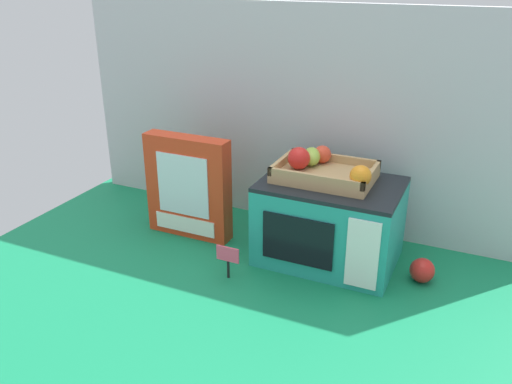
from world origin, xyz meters
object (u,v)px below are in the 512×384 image
object	(u,v)px
loose_toy_apple	(422,270)
toy_microwave	(329,222)
price_sign	(228,257)
cookie_set_box	(188,187)
food_groups_crate	(323,169)

from	to	relation	value
loose_toy_apple	toy_microwave	bearing A→B (deg)	177.99
toy_microwave	loose_toy_apple	size ratio (longest dim) A/B	5.72
toy_microwave	price_sign	distance (m)	0.32
loose_toy_apple	cookie_set_box	bearing A→B (deg)	-178.32
food_groups_crate	cookie_set_box	xyz separation A→B (m)	(-0.43, -0.05, -0.11)
food_groups_crate	loose_toy_apple	bearing A→B (deg)	-5.09
cookie_set_box	loose_toy_apple	bearing A→B (deg)	1.68
toy_microwave	price_sign	xyz separation A→B (m)	(-0.23, -0.22, -0.06)
food_groups_crate	loose_toy_apple	size ratio (longest dim) A/B	4.12
loose_toy_apple	price_sign	bearing A→B (deg)	-157.17
food_groups_crate	cookie_set_box	size ratio (longest dim) A/B	0.86
cookie_set_box	loose_toy_apple	xyz separation A→B (m)	(0.75, 0.02, -0.13)
cookie_set_box	toy_microwave	bearing A→B (deg)	3.89
toy_microwave	cookie_set_box	size ratio (longest dim) A/B	1.19
cookie_set_box	loose_toy_apple	world-z (taller)	cookie_set_box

